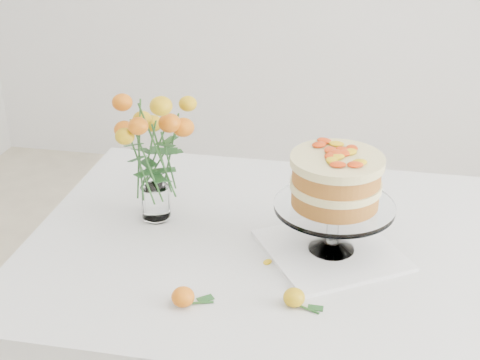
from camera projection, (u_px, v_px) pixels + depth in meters
name	position (u px, v px, depth m)	size (l,w,h in m)	color
table	(322.00, 274.00, 1.63)	(1.43, 0.93, 0.76)	#A47C60
napkin	(331.00, 250.00, 1.56)	(0.29, 0.29, 0.01)	white
cake_stand	(336.00, 186.00, 1.49)	(0.28, 0.28, 0.25)	white
rose_vase	(152.00, 142.00, 1.61)	(0.31, 0.31, 0.36)	white
loose_rose_near	(294.00, 298.00, 1.37)	(0.08, 0.05, 0.04)	orange
loose_rose_far	(183.00, 297.00, 1.37)	(0.09, 0.05, 0.04)	#D6600A
stray_petal_a	(268.00, 262.00, 1.52)	(0.03, 0.02, 0.00)	#E5B30E
stray_petal_b	(309.00, 277.00, 1.47)	(0.03, 0.02, 0.00)	#E5B30E
stray_petal_c	(326.00, 289.00, 1.43)	(0.03, 0.02, 0.00)	#E5B30E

